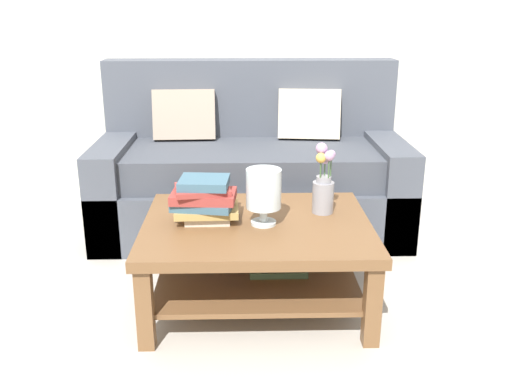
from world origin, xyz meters
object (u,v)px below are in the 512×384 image
(couch, at_px, (251,173))
(flower_pitcher, at_px, (323,186))
(glass_hurricane_vase, at_px, (264,191))
(book_stack_main, at_px, (205,200))
(coffee_table, at_px, (257,244))

(couch, distance_m, flower_pitcher, 0.99)
(couch, bearing_deg, flower_pitcher, -69.51)
(couch, bearing_deg, glass_hurricane_vase, -87.82)
(flower_pitcher, bearing_deg, book_stack_main, -169.35)
(book_stack_main, height_order, flower_pitcher, flower_pitcher)
(couch, bearing_deg, book_stack_main, -103.06)
(book_stack_main, bearing_deg, glass_hurricane_vase, -8.61)
(couch, relative_size, flower_pitcher, 5.49)
(coffee_table, distance_m, book_stack_main, 0.33)
(couch, xyz_separation_m, coffee_table, (0.01, -1.03, -0.05))
(flower_pitcher, bearing_deg, glass_hurricane_vase, -153.37)
(book_stack_main, xyz_separation_m, glass_hurricane_vase, (0.27, -0.04, 0.06))
(coffee_table, bearing_deg, flower_pitcher, 20.70)
(glass_hurricane_vase, bearing_deg, coffee_table, 136.91)
(glass_hurricane_vase, bearing_deg, book_stack_main, 171.39)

